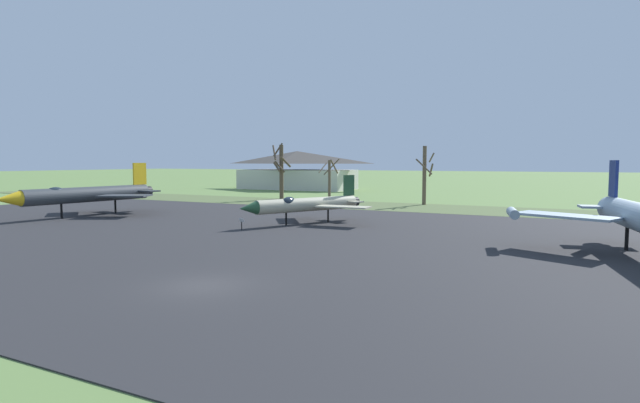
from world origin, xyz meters
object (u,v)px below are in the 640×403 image
(jet_fighter_rear_center, at_px, (86,194))
(info_placard_rear_left, at_px, (242,223))
(visitor_building, at_px, (297,170))
(jet_fighter_rear_left, at_px, (305,204))

(jet_fighter_rear_center, bearing_deg, info_placard_rear_left, -3.49)
(jet_fighter_rear_center, height_order, visitor_building, visitor_building)
(jet_fighter_rear_center, distance_m, visitor_building, 57.14)
(jet_fighter_rear_left, height_order, visitor_building, visitor_building)
(info_placard_rear_left, bearing_deg, jet_fighter_rear_left, 66.77)
(visitor_building, bearing_deg, info_placard_rear_left, -64.17)
(jet_fighter_rear_left, distance_m, info_placard_rear_left, 6.84)
(info_placard_rear_left, bearing_deg, jet_fighter_rear_center, 176.51)
(jet_fighter_rear_center, bearing_deg, jet_fighter_rear_left, 11.84)
(jet_fighter_rear_left, relative_size, info_placard_rear_left, 12.13)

